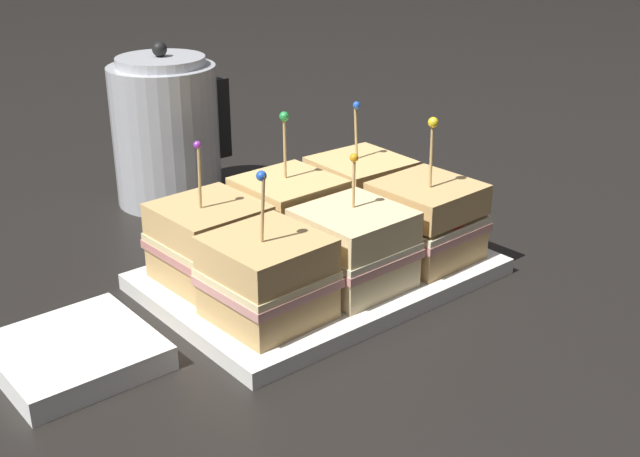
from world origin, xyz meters
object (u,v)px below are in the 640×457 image
sandwich_back_left (210,242)px  sandwich_back_right (361,194)px  sandwich_front_right (426,221)px  sandwich_front_left (267,278)px  sandwich_front_center (354,248)px  sandwich_back_center (288,216)px  napkin_stack (75,353)px  serving_platter (320,274)px  kettle_steel (169,131)px

sandwich_back_left → sandwich_back_right: size_ratio=0.99×
sandwich_front_right → sandwich_back_right: (0.00, 0.11, -0.00)m
sandwich_front_left → sandwich_front_center: size_ratio=1.09×
sandwich_back_center → napkin_stack: size_ratio=1.19×
serving_platter → kettle_steel: size_ratio=1.65×
sandwich_front_left → serving_platter: bearing=25.6°
sandwich_front_center → kettle_steel: 0.39m
serving_platter → sandwich_back_right: sandwich_back_right is taller
sandwich_front_center → sandwich_front_right: sandwich_front_right is taller
serving_platter → sandwich_back_center: bearing=92.1°
sandwich_back_left → napkin_stack: bearing=-166.9°
sandwich_back_center → napkin_stack: 0.29m
sandwich_back_right → kettle_steel: kettle_steel is taller
kettle_steel → sandwich_front_center: bearing=-90.6°
sandwich_back_center → sandwich_back_right: size_ratio=1.04×
sandwich_back_left → sandwich_front_center: bearing=-45.4°
sandwich_back_center → napkin_stack: (-0.28, -0.04, -0.05)m
sandwich_back_left → sandwich_back_right: bearing=-0.0°
sandwich_front_left → sandwich_back_left: 0.11m
serving_platter → sandwich_front_center: 0.08m
sandwich_front_right → sandwich_back_left: bearing=152.9°
sandwich_front_right → sandwich_back_center: size_ratio=1.01×
sandwich_front_center → sandwich_front_right: bearing=-0.5°
sandwich_front_center → napkin_stack: 0.30m
sandwich_front_right → sandwich_back_center: sandwich_front_right is taller
sandwich_front_right → napkin_stack: bearing=169.9°
sandwich_back_left → sandwich_back_center: 0.11m
sandwich_back_center → napkin_stack: sandwich_back_center is taller
sandwich_front_left → sandwich_back_left: sandwich_back_left is taller
sandwich_back_right → sandwich_front_left: bearing=-153.9°
sandwich_back_left → sandwich_back_center: (0.11, 0.00, 0.00)m
sandwich_front_right → kettle_steel: bearing=105.1°
sandwich_front_right → sandwich_back_center: bearing=135.1°
sandwich_back_center → kettle_steel: (0.01, 0.28, 0.04)m
serving_platter → sandwich_back_right: bearing=26.5°
serving_platter → sandwich_front_right: size_ratio=2.19×
serving_platter → sandwich_front_right: (0.11, -0.06, 0.05)m
kettle_steel → sandwich_back_right: bearing=-69.0°
sandwich_back_left → sandwich_back_right: (0.22, -0.00, 0.00)m
sandwich_front_left → sandwich_back_center: sandwich_back_center is taller
sandwich_front_center → sandwich_back_left: sandwich_back_left is taller
sandwich_back_right → sandwich_front_right: bearing=-90.6°
sandwich_front_center → sandwich_front_left: bearing=179.1°
sandwich_front_left → napkin_stack: (-0.17, 0.07, -0.05)m
sandwich_front_center → sandwich_back_right: (0.11, 0.11, 0.00)m
serving_platter → kettle_steel: (0.01, 0.33, 0.09)m
sandwich_back_left → sandwich_back_center: bearing=0.1°
serving_platter → sandwich_back_left: sandwich_back_left is taller
sandwich_front_center → sandwich_back_left: 0.16m
serving_platter → sandwich_front_right: bearing=-27.0°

